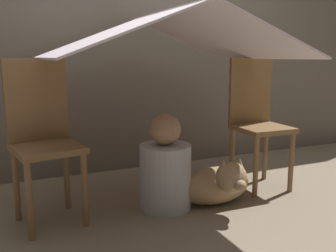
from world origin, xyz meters
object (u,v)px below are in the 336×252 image
object	(u,v)px
chair_left	(43,134)
chair_right	(257,118)
person_front	(165,170)
dog	(218,184)

from	to	relation	value
chair_left	chair_right	size ratio (longest dim) A/B	1.00
person_front	dog	distance (m)	0.36
chair_right	person_front	xyz separation A→B (m)	(-0.80, -0.13, -0.27)
dog	chair_right	bearing A→B (deg)	27.17
person_front	dog	bearing A→B (deg)	-17.88
person_front	chair_left	bearing A→B (deg)	169.58
chair_left	chair_right	distance (m)	1.52
chair_right	dog	world-z (taller)	chair_right
chair_right	person_front	bearing A→B (deg)	-169.22
chair_left	chair_right	world-z (taller)	same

